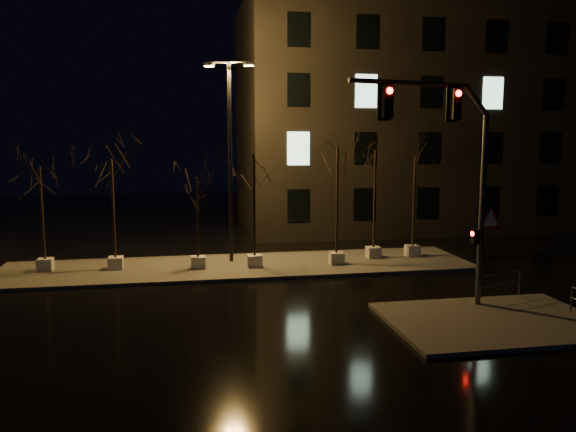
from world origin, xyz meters
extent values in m
plane|color=black|center=(0.00, 0.00, 0.00)|extent=(90.00, 90.00, 0.00)
cube|color=#4C4A44|center=(0.00, 6.00, 0.07)|extent=(22.00, 5.00, 0.15)
cube|color=#4C4A44|center=(7.50, -3.50, 0.07)|extent=(7.00, 5.00, 0.15)
cube|color=black|center=(14.00, 18.00, 7.50)|extent=(25.00, 12.00, 15.00)
cube|color=beige|center=(-8.75, 6.46, 0.43)|extent=(0.65, 0.65, 0.55)
cylinder|color=black|center=(-8.75, 6.46, 2.77)|extent=(0.11, 0.11, 4.14)
cube|color=beige|center=(-5.67, 6.25, 0.43)|extent=(0.65, 0.65, 0.55)
cylinder|color=black|center=(-5.67, 6.25, 2.93)|extent=(0.11, 0.11, 4.46)
cube|color=beige|center=(-1.95, 5.69, 0.43)|extent=(0.65, 0.65, 0.55)
cylinder|color=black|center=(-1.95, 5.69, 2.51)|extent=(0.11, 0.11, 3.63)
cube|color=beige|center=(0.64, 5.54, 0.43)|extent=(0.65, 0.65, 0.55)
cylinder|color=black|center=(0.64, 5.54, 3.05)|extent=(0.11, 0.11, 4.69)
cube|color=beige|center=(4.54, 5.43, 0.43)|extent=(0.65, 0.65, 0.55)
cylinder|color=black|center=(4.54, 5.43, 3.21)|extent=(0.11, 0.11, 5.03)
cube|color=beige|center=(6.73, 6.45, 0.43)|extent=(0.65, 0.65, 0.55)
cylinder|color=black|center=(6.73, 6.45, 3.11)|extent=(0.11, 0.11, 4.82)
cube|color=beige|center=(8.81, 6.49, 0.43)|extent=(0.65, 0.65, 0.55)
cylinder|color=black|center=(8.81, 6.49, 2.95)|extent=(0.11, 0.11, 4.50)
cylinder|color=#53555A|center=(7.86, -1.77, 3.52)|extent=(0.20, 0.20, 6.73)
cylinder|color=#53555A|center=(4.75, -2.47, 7.82)|extent=(4.41, 1.14, 0.16)
cube|color=black|center=(6.54, -2.06, 7.21)|extent=(0.38, 0.31, 1.01)
cube|color=black|center=(3.92, -2.66, 7.21)|extent=(0.38, 0.31, 1.01)
cube|color=black|center=(7.62, -1.82, 2.62)|extent=(0.29, 0.25, 0.50)
cone|color=red|center=(8.20, -1.75, 3.18)|extent=(1.15, 0.29, 1.17)
sphere|color=#FF0C07|center=(7.86, -1.77, 7.54)|extent=(0.20, 0.20, 0.20)
cylinder|color=black|center=(-0.32, 6.98, 4.87)|extent=(0.19, 0.19, 9.44)
cylinder|color=black|center=(-0.32, 6.98, 9.59)|extent=(2.01, 0.71, 0.09)
cube|color=orange|center=(-1.22, 7.26, 9.45)|extent=(0.53, 0.39, 0.19)
cube|color=orange|center=(0.58, 6.70, 9.45)|extent=(0.53, 0.39, 0.19)
cylinder|color=#53555A|center=(7.74, -1.88, 0.62)|extent=(0.05, 0.05, 0.94)
cylinder|color=#53555A|center=(9.90, -1.12, 0.62)|extent=(0.05, 0.05, 0.94)
cylinder|color=#53555A|center=(8.82, -1.50, 1.14)|extent=(2.17, 0.80, 0.04)
cylinder|color=#53555A|center=(8.82, -1.50, 0.72)|extent=(2.17, 0.80, 0.04)
cylinder|color=#53555A|center=(10.51, -3.24, 0.56)|extent=(0.05, 0.05, 0.83)
camera|label=1|loc=(-2.39, -19.86, 6.04)|focal=35.00mm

